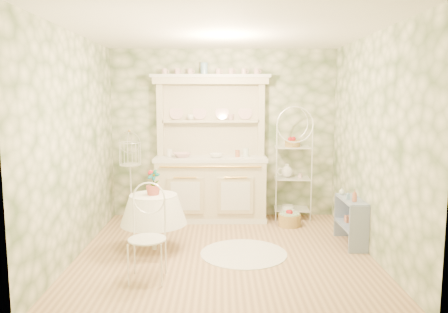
{
  "coord_description": "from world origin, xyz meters",
  "views": [
    {
      "loc": [
        -0.05,
        -5.26,
        1.91
      ],
      "look_at": [
        0.0,
        0.5,
        1.15
      ],
      "focal_mm": 35.0,
      "sensor_mm": 36.0,
      "label": 1
    }
  ],
  "objects_px": {
    "bakers_rack": "(292,165)",
    "floor_basket": "(290,219)",
    "side_shelf": "(351,222)",
    "round_table": "(154,223)",
    "birdcage_stand": "(131,176)",
    "cafe_chair": "(147,235)",
    "kitchen_dresser": "(211,148)"
  },
  "relations": [
    {
      "from": "side_shelf",
      "to": "cafe_chair",
      "type": "relative_size",
      "value": 0.71
    },
    {
      "from": "kitchen_dresser",
      "to": "cafe_chair",
      "type": "xyz_separation_m",
      "value": [
        -0.62,
        -2.35,
        -0.65
      ]
    },
    {
      "from": "round_table",
      "to": "cafe_chair",
      "type": "bearing_deg",
      "value": -85.59
    },
    {
      "from": "bakers_rack",
      "to": "floor_basket",
      "type": "xyz_separation_m",
      "value": [
        -0.1,
        -0.47,
        -0.76
      ]
    },
    {
      "from": "round_table",
      "to": "floor_basket",
      "type": "height_order",
      "value": "round_table"
    },
    {
      "from": "bakers_rack",
      "to": "cafe_chair",
      "type": "distance_m",
      "value": 3.13
    },
    {
      "from": "bakers_rack",
      "to": "birdcage_stand",
      "type": "height_order",
      "value": "bakers_rack"
    },
    {
      "from": "side_shelf",
      "to": "birdcage_stand",
      "type": "bearing_deg",
      "value": 155.36
    },
    {
      "from": "round_table",
      "to": "bakers_rack",
      "type": "bearing_deg",
      "value": 36.85
    },
    {
      "from": "floor_basket",
      "to": "birdcage_stand",
      "type": "bearing_deg",
      "value": 174.55
    },
    {
      "from": "bakers_rack",
      "to": "cafe_chair",
      "type": "xyz_separation_m",
      "value": [
        -1.92,
        -2.45,
        -0.37
      ]
    },
    {
      "from": "kitchen_dresser",
      "to": "round_table",
      "type": "bearing_deg",
      "value": -116.47
    },
    {
      "from": "round_table",
      "to": "floor_basket",
      "type": "xyz_separation_m",
      "value": [
        1.89,
        1.03,
        -0.24
      ]
    },
    {
      "from": "round_table",
      "to": "birdcage_stand",
      "type": "xyz_separation_m",
      "value": [
        -0.54,
        1.26,
        0.38
      ]
    },
    {
      "from": "side_shelf",
      "to": "round_table",
      "type": "relative_size",
      "value": 1.03
    },
    {
      "from": "bakers_rack",
      "to": "round_table",
      "type": "relative_size",
      "value": 2.53
    },
    {
      "from": "birdcage_stand",
      "to": "side_shelf",
      "type": "bearing_deg",
      "value": -19.02
    },
    {
      "from": "bakers_rack",
      "to": "round_table",
      "type": "distance_m",
      "value": 2.54
    },
    {
      "from": "kitchen_dresser",
      "to": "birdcage_stand",
      "type": "xyz_separation_m",
      "value": [
        -1.24,
        -0.13,
        -0.42
      ]
    },
    {
      "from": "bakers_rack",
      "to": "side_shelf",
      "type": "bearing_deg",
      "value": -62.19
    },
    {
      "from": "birdcage_stand",
      "to": "cafe_chair",
      "type": "bearing_deg",
      "value": -74.45
    },
    {
      "from": "side_shelf",
      "to": "round_table",
      "type": "height_order",
      "value": "round_table"
    },
    {
      "from": "round_table",
      "to": "cafe_chair",
      "type": "relative_size",
      "value": 0.69
    },
    {
      "from": "cafe_chair",
      "to": "floor_basket",
      "type": "relative_size",
      "value": 2.98
    },
    {
      "from": "cafe_chair",
      "to": "round_table",
      "type": "bearing_deg",
      "value": 98.84
    },
    {
      "from": "floor_basket",
      "to": "kitchen_dresser",
      "type": "bearing_deg",
      "value": 163.01
    },
    {
      "from": "side_shelf",
      "to": "floor_basket",
      "type": "relative_size",
      "value": 2.11
    },
    {
      "from": "cafe_chair",
      "to": "birdcage_stand",
      "type": "relative_size",
      "value": 0.69
    },
    {
      "from": "side_shelf",
      "to": "birdcage_stand",
      "type": "distance_m",
      "value": 3.31
    },
    {
      "from": "cafe_chair",
      "to": "side_shelf",
      "type": "bearing_deg",
      "value": 29.03
    },
    {
      "from": "kitchen_dresser",
      "to": "side_shelf",
      "type": "bearing_deg",
      "value": -32.78
    },
    {
      "from": "side_shelf",
      "to": "birdcage_stand",
      "type": "xyz_separation_m",
      "value": [
        -3.11,
        1.07,
        0.42
      ]
    }
  ]
}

